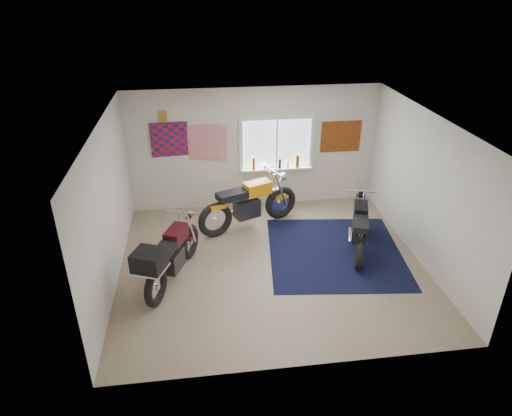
{
  "coord_description": "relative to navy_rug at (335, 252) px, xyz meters",
  "views": [
    {
      "loc": [
        -1.21,
        -6.93,
        4.78
      ],
      "look_at": [
        -0.23,
        0.4,
        0.97
      ],
      "focal_mm": 32.0,
      "sensor_mm": 36.0,
      "label": 1
    }
  ],
  "objects": [
    {
      "name": "maroon_tourer",
      "position": [
        -3.09,
        -0.6,
        0.55
      ],
      "size": [
        1.1,
        2.03,
        1.06
      ],
      "rotation": [
        0.0,
        0.0,
        1.18
      ],
      "color": "black",
      "rests_on": "ground"
    },
    {
      "name": "ground",
      "position": [
        -1.28,
        -0.23,
        -0.01
      ],
      "size": [
        5.5,
        5.5,
        0.0
      ],
      "primitive_type": "plane",
      "color": "#9E896B",
      "rests_on": "ground"
    },
    {
      "name": "navy_rug",
      "position": [
        0.0,
        0.0,
        0.0
      ],
      "size": [
        2.78,
        2.86,
        0.01
      ],
      "primitive_type": "cube",
      "rotation": [
        0.0,
        0.0,
        -0.11
      ],
      "color": "black",
      "rests_on": "ground"
    },
    {
      "name": "room_shell",
      "position": [
        -1.28,
        -0.23,
        1.63
      ],
      "size": [
        5.5,
        5.5,
        5.5
      ],
      "color": "white",
      "rests_on": "ground"
    },
    {
      "name": "flag_display",
      "position": [
        -3.18,
        2.25,
        2.14
      ],
      "size": [
        1.6,
        0.1,
        1.17
      ],
      "color": "red",
      "rests_on": "room_shell"
    },
    {
      "name": "window_assembly",
      "position": [
        -0.78,
        2.24,
        1.36
      ],
      "size": [
        1.66,
        0.17,
        1.26
      ],
      "color": "white",
      "rests_on": "room_shell"
    },
    {
      "name": "black_chrome_bike",
      "position": [
        0.47,
        0.08,
        0.44
      ],
      "size": [
        0.81,
        1.92,
        1.02
      ],
      "rotation": [
        0.0,
        0.0,
        1.26
      ],
      "color": "black",
      "rests_on": "navy_rug"
    },
    {
      "name": "oil_bottles",
      "position": [
        -0.69,
        2.17,
        1.02
      ],
      "size": [
        1.07,
        0.09,
        0.3
      ],
      "color": "#883813",
      "rests_on": "window_assembly"
    },
    {
      "name": "triumph_poster",
      "position": [
        0.67,
        2.25,
        1.54
      ],
      "size": [
        0.9,
        0.03,
        0.7
      ],
      "primitive_type": "cube",
      "color": "#A54C14",
      "rests_on": "room_shell"
    },
    {
      "name": "yellow_triumph",
      "position": [
        -1.53,
        1.22,
        0.51
      ],
      "size": [
        2.19,
        1.07,
        1.17
      ],
      "rotation": [
        0.0,
        0.0,
        0.4
      ],
      "color": "black",
      "rests_on": "ground"
    }
  ]
}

